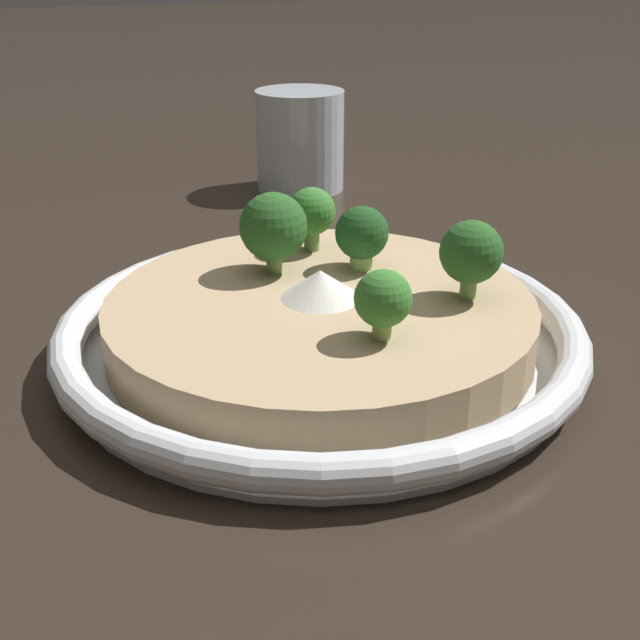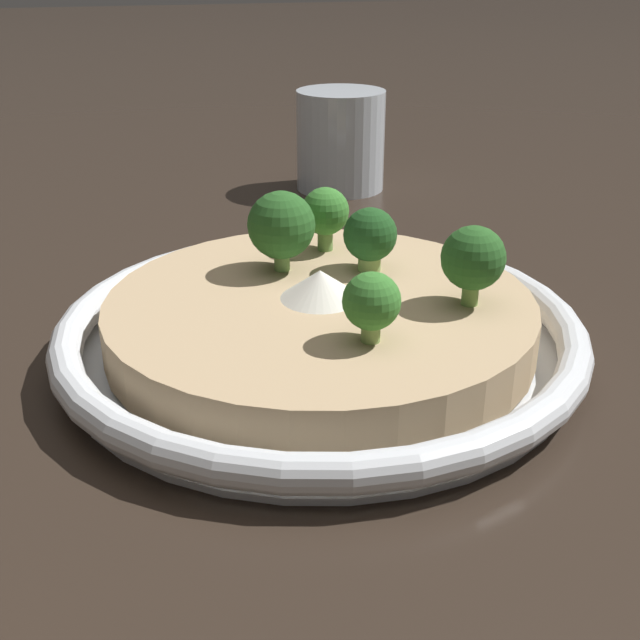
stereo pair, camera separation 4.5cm
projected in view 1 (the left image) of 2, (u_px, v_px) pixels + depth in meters
ground_plane at (320, 353)px, 0.46m from camera, size 6.00×6.00×0.00m
risotto_bowl at (320, 327)px, 0.45m from camera, size 0.30×0.30×0.03m
cheese_sprinkle at (316, 286)px, 0.44m from camera, size 0.04×0.04×0.02m
broccoli_front_left at (273, 227)px, 0.47m from camera, size 0.04×0.04×0.05m
broccoli_right at (383, 300)px, 0.39m from camera, size 0.03×0.03×0.04m
broccoli_back_right at (471, 253)px, 0.43m from camera, size 0.03×0.03×0.04m
broccoli_back_left at (312, 213)px, 0.50m from camera, size 0.03×0.03×0.04m
broccoli_back at (362, 235)px, 0.47m from camera, size 0.03×0.03×0.04m
drinking_glass at (300, 140)px, 0.75m from camera, size 0.08×0.08×0.09m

